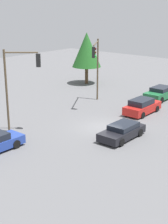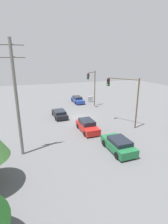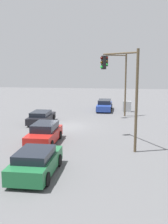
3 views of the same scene
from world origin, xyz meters
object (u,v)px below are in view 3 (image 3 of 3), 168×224
at_px(sedan_blue, 104,105).
at_px(traffic_signal_main, 122,80).
at_px(sedan_dark, 41,117).
at_px(traffic_signal_cross, 118,75).
at_px(sedan_red, 44,134).
at_px(sedan_green, 36,162).
at_px(electrical_cabinet, 127,106).

distance_m(sedan_blue, traffic_signal_main, 15.46).
bearing_deg(sedan_dark, traffic_signal_cross, 29.40).
height_order(sedan_blue, sedan_dark, sedan_blue).
relative_size(sedan_blue, traffic_signal_cross, 0.67).
xyz_separation_m(sedan_red, sedan_dark, (2.20, -6.74, -0.12)).
bearing_deg(sedan_green, traffic_signal_main, 54.15).
relative_size(sedan_red, traffic_signal_main, 0.65).
height_order(sedan_red, traffic_signal_main, traffic_signal_main).
height_order(traffic_signal_main, electrical_cabinet, traffic_signal_main).
bearing_deg(sedan_green, traffic_signal_cross, 76.46).
relative_size(sedan_blue, electrical_cabinet, 3.58).
bearing_deg(sedan_red, sedan_blue, -103.23).
distance_m(sedan_green, electrical_cabinet, 21.04).
distance_m(sedan_red, sedan_dark, 7.09).
bearing_deg(sedan_dark, sedan_red, -71.95).
bearing_deg(sedan_blue, traffic_signal_main, 97.97).
bearing_deg(sedan_dark, sedan_green, -75.09).
height_order(sedan_blue, sedan_red, sedan_red).
bearing_deg(traffic_signal_cross, sedan_red, 24.82).
bearing_deg(sedan_green, sedan_dark, 104.91).
relative_size(sedan_green, traffic_signal_cross, 0.63).
bearing_deg(traffic_signal_cross, traffic_signal_main, 52.39).
bearing_deg(sedan_green, sedan_red, 101.20).
bearing_deg(electrical_cabinet, sedan_green, 75.88).
height_order(traffic_signal_main, traffic_signal_cross, traffic_signal_cross).
distance_m(sedan_dark, electrical_cabinet, 11.51).
bearing_deg(sedan_dark, traffic_signal_main, -39.90).
bearing_deg(traffic_signal_cross, sedan_dark, -10.23).
distance_m(sedan_green, sedan_dark, 13.09).
bearing_deg(traffic_signal_main, sedan_red, 59.84).
distance_m(traffic_signal_main, electrical_cabinet, 14.85).
bearing_deg(sedan_red, sedan_green, 101.20).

